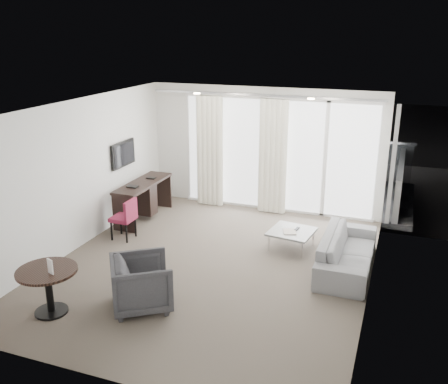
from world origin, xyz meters
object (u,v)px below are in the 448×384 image
(rattan_chair_a, at_px, (329,183))
(rattan_chair_b, at_px, (364,177))
(desk_chair, at_px, (123,219))
(sofa, at_px, (347,252))
(round_table, at_px, (49,291))
(tub_armchair, at_px, (142,283))
(coffee_table, at_px, (291,239))
(desk, at_px, (144,200))

(rattan_chair_a, bearing_deg, rattan_chair_b, 48.14)
(desk_chair, distance_m, rattan_chair_a, 4.73)
(sofa, xyz_separation_m, rattan_chair_a, (-0.82, 3.26, 0.13))
(round_table, relative_size, tub_armchair, 1.00)
(round_table, height_order, rattan_chair_a, rattan_chair_a)
(coffee_table, bearing_deg, rattan_chair_b, 76.40)
(desk_chair, xyz_separation_m, rattan_chair_b, (3.91, 4.34, -0.00))
(tub_armchair, bearing_deg, desk, -6.16)
(coffee_table, bearing_deg, desk_chair, -167.65)
(rattan_chair_a, bearing_deg, round_table, -118.88)
(round_table, height_order, sofa, round_table)
(rattan_chair_a, height_order, rattan_chair_b, rattan_chair_a)
(tub_armchair, height_order, sofa, tub_armchair)
(tub_armchair, distance_m, coffee_table, 3.07)
(round_table, bearing_deg, rattan_chair_a, 64.93)
(tub_armchair, height_order, rattan_chair_a, rattan_chair_a)
(round_table, bearing_deg, tub_armchair, 26.99)
(tub_armchair, bearing_deg, desk_chair, 2.32)
(sofa, relative_size, rattan_chair_b, 2.61)
(round_table, xyz_separation_m, sofa, (3.64, 2.78, -0.03))
(round_table, xyz_separation_m, coffee_table, (2.62, 3.23, -0.16))
(tub_armchair, distance_m, rattan_chair_a, 5.73)
(coffee_table, xyz_separation_m, rattan_chair_b, (0.89, 3.68, 0.22))
(desk_chair, bearing_deg, coffee_table, 13.06)
(tub_armchair, relative_size, rattan_chair_b, 1.06)
(desk, xyz_separation_m, sofa, (4.19, -0.85, -0.09))
(sofa, distance_m, rattan_chair_a, 3.36)
(desk, height_order, round_table, desk)
(desk, bearing_deg, desk_chair, -81.71)
(round_table, distance_m, sofa, 4.58)
(desk, bearing_deg, sofa, -11.45)
(rattan_chair_b, bearing_deg, coffee_table, -84.33)
(desk_chair, height_order, rattan_chair_a, rattan_chair_a)
(rattan_chair_b, bearing_deg, sofa, -68.92)
(round_table, bearing_deg, rattan_chair_b, 63.08)
(desk, height_order, tub_armchair, desk)
(sofa, bearing_deg, desk_chair, 92.93)
(desk, height_order, rattan_chair_a, rattan_chair_a)
(rattan_chair_a, bearing_deg, desk_chair, -136.76)
(tub_armchair, xyz_separation_m, rattan_chair_a, (1.71, 5.47, 0.05))
(sofa, height_order, rattan_chair_b, rattan_chair_b)
(tub_armchair, relative_size, sofa, 0.41)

